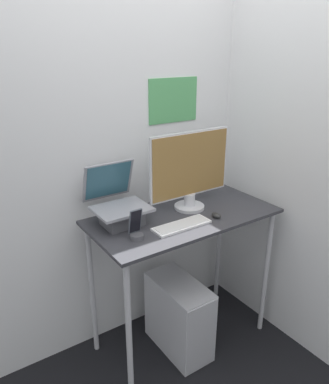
% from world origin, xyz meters
% --- Properties ---
extents(ground_plane, '(12.00, 12.00, 0.00)m').
position_xyz_m(ground_plane, '(0.00, 0.00, 0.00)').
color(ground_plane, black).
extents(wall_back, '(6.00, 0.06, 2.60)m').
position_xyz_m(wall_back, '(0.00, 0.66, 1.30)').
color(wall_back, silver).
rests_on(wall_back, ground_plane).
extents(wall_side_right, '(0.05, 6.00, 2.60)m').
position_xyz_m(wall_side_right, '(0.66, 0.00, 1.30)').
color(wall_side_right, silver).
rests_on(wall_side_right, ground_plane).
extents(desk, '(1.15, 0.57, 0.94)m').
position_xyz_m(desk, '(0.00, 0.29, 0.82)').
color(desk, '#333338').
rests_on(desk, ground_plane).
extents(laptop, '(0.31, 0.33, 0.34)m').
position_xyz_m(laptop, '(-0.37, 0.40, 1.03)').
color(laptop, '#4C4C51').
rests_on(laptop, desk).
extents(monitor, '(0.58, 0.19, 0.49)m').
position_xyz_m(monitor, '(0.09, 0.35, 1.19)').
color(monitor, silver).
rests_on(monitor, desk).
extents(keyboard, '(0.35, 0.11, 0.02)m').
position_xyz_m(keyboard, '(-0.11, 0.16, 0.95)').
color(keyboard, white).
rests_on(keyboard, desk).
extents(mouse, '(0.04, 0.07, 0.03)m').
position_xyz_m(mouse, '(0.14, 0.14, 0.96)').
color(mouse, '#262626').
rests_on(mouse, desk).
extents(cell_phone, '(0.07, 0.07, 0.17)m').
position_xyz_m(cell_phone, '(-0.39, 0.18, 0.99)').
color(cell_phone, '#4C4C51').
rests_on(cell_phone, desk).
extents(computer_tower, '(0.24, 0.48, 0.50)m').
position_xyz_m(computer_tower, '(-0.06, 0.23, 0.25)').
color(computer_tower, silver).
rests_on(computer_tower, ground_plane).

